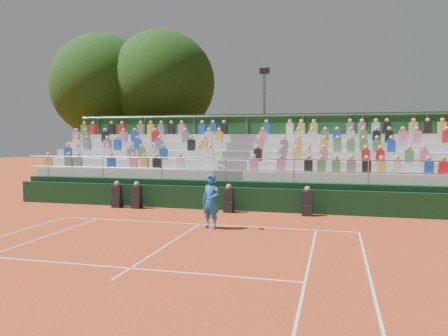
% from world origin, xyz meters
% --- Properties ---
extents(ground, '(90.00, 90.00, 0.00)m').
position_xyz_m(ground, '(0.00, 0.00, 0.00)').
color(ground, '#C14420').
rests_on(ground, ground).
extents(courtside_wall, '(20.00, 0.15, 1.00)m').
position_xyz_m(courtside_wall, '(0.00, 3.20, 0.50)').
color(courtside_wall, black).
rests_on(courtside_wall, ground).
extents(line_officials, '(8.78, 0.40, 1.19)m').
position_xyz_m(line_officials, '(-1.13, 2.75, 0.48)').
color(line_officials, black).
rests_on(line_officials, ground).
extents(grandstand, '(20.00, 5.20, 4.40)m').
position_xyz_m(grandstand, '(0.01, 6.44, 1.09)').
color(grandstand, black).
rests_on(grandstand, ground).
extents(tennis_player, '(0.93, 0.65, 2.22)m').
position_xyz_m(tennis_player, '(0.59, -0.58, 0.94)').
color(tennis_player, blue).
rests_on(tennis_player, ground).
extents(tree_west, '(7.08, 7.08, 10.25)m').
position_xyz_m(tree_west, '(-11.08, 12.70, 6.69)').
color(tree_west, '#3B2215').
rests_on(tree_west, ground).
extents(tree_east, '(7.14, 7.14, 10.40)m').
position_xyz_m(tree_east, '(-6.86, 13.30, 6.81)').
color(tree_east, '#3B2215').
rests_on(tree_east, ground).
extents(floodlight_mast, '(0.60, 0.25, 7.40)m').
position_xyz_m(floodlight_mast, '(0.37, 12.11, 4.36)').
color(floodlight_mast, gray).
rests_on(floodlight_mast, ground).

